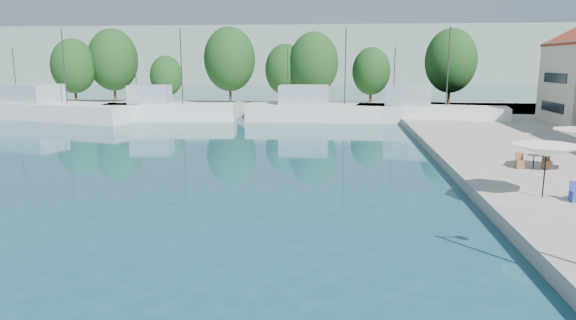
# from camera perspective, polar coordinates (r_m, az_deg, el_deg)

# --- Properties ---
(quay_far) EXTENTS (90.00, 16.00, 0.60)m
(quay_far) POSITION_cam_1_polar(r_m,az_deg,el_deg) (67.45, -0.77, 5.78)
(quay_far) COLOR gray
(quay_far) RESTS_ON ground
(hill_west) EXTENTS (180.00, 40.00, 16.00)m
(hill_west) POSITION_cam_1_polar(r_m,az_deg,el_deg) (162.50, -4.70, 11.45)
(hill_west) COLOR gray
(hill_west) RESTS_ON ground
(hill_east) EXTENTS (140.00, 40.00, 12.00)m
(hill_east) POSITION_cam_1_polar(r_m,az_deg,el_deg) (184.13, 18.89, 10.22)
(hill_east) COLOR gray
(hill_east) RESTS_ON ground
(trawler_01) EXTENTS (22.14, 11.37, 10.20)m
(trawler_01) POSITION_cam_1_polar(r_m,az_deg,el_deg) (63.52, -25.00, 5.14)
(trawler_01) COLOR silver
(trawler_01) RESTS_ON ground
(trawler_02) EXTENTS (14.46, 5.15, 10.20)m
(trawler_02) POSITION_cam_1_polar(r_m,az_deg,el_deg) (57.63, -13.33, 5.38)
(trawler_02) COLOR silver
(trawler_02) RESTS_ON ground
(trawler_03) EXTENTS (17.59, 4.85, 10.20)m
(trawler_03) POSITION_cam_1_polar(r_m,az_deg,el_deg) (55.77, 4.01, 5.47)
(trawler_03) COLOR silver
(trawler_03) RESTS_ON ground
(trawler_04) EXTENTS (15.67, 6.48, 10.20)m
(trawler_04) POSITION_cam_1_polar(r_m,az_deg,el_deg) (55.45, 15.10, 5.10)
(trawler_04) COLOR silver
(trawler_04) RESTS_ON ground
(tree_01) EXTENTS (5.96, 5.96, 8.82)m
(tree_01) POSITION_cam_1_polar(r_m,az_deg,el_deg) (77.30, -22.73, 9.60)
(tree_01) COLOR #3F2B19
(tree_01) RESTS_ON quay_far
(tree_02) EXTENTS (6.95, 6.95, 10.28)m
(tree_02) POSITION_cam_1_polar(r_m,az_deg,el_deg) (77.91, -18.87, 10.49)
(tree_02) COLOR #3F2B19
(tree_02) RESTS_ON quay_far
(tree_03) EXTENTS (4.40, 4.40, 6.51)m
(tree_03) POSITION_cam_1_polar(r_m,az_deg,el_deg) (72.87, -13.38, 9.06)
(tree_03) COLOR #3F2B19
(tree_03) RESTS_ON quay_far
(tree_04) EXTENTS (7.04, 7.04, 10.43)m
(tree_04) POSITION_cam_1_polar(r_m,az_deg,el_deg) (72.31, -6.50, 11.07)
(tree_04) COLOR #3F2B19
(tree_04) RESTS_ON quay_far
(tree_05) EXTENTS (5.44, 5.44, 8.05)m
(tree_05) POSITION_cam_1_polar(r_m,az_deg,el_deg) (69.51, -0.30, 10.02)
(tree_05) COLOR #3F2B19
(tree_05) RESTS_ON quay_far
(tree_06) EXTENTS (6.44, 6.44, 9.53)m
(tree_06) POSITION_cam_1_polar(r_m,az_deg,el_deg) (68.20, 2.86, 10.70)
(tree_06) COLOR #3F2B19
(tree_06) RESTS_ON quay_far
(tree_07) EXTENTS (5.17, 5.17, 7.65)m
(tree_07) POSITION_cam_1_polar(r_m,az_deg,el_deg) (71.66, 9.23, 9.72)
(tree_07) COLOR #3F2B19
(tree_07) RESTS_ON quay_far
(tree_08) EXTENTS (6.80, 6.80, 10.06)m
(tree_08) POSITION_cam_1_polar(r_m,az_deg,el_deg) (72.55, 17.63, 10.47)
(tree_08) COLOR #3F2B19
(tree_08) RESTS_ON quay_far
(umbrella_white) EXTENTS (2.90, 2.90, 2.27)m
(umbrella_white) POSITION_cam_1_polar(r_m,az_deg,el_deg) (24.14, 26.80, 0.92)
(umbrella_white) COLOR black
(umbrella_white) RESTS_ON quay_right
(cafe_table_03) EXTENTS (1.82, 0.70, 0.76)m
(cafe_table_03) POSITION_cam_1_polar(r_m,az_deg,el_deg) (30.71, 25.60, -0.36)
(cafe_table_03) COLOR black
(cafe_table_03) RESTS_ON quay_right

